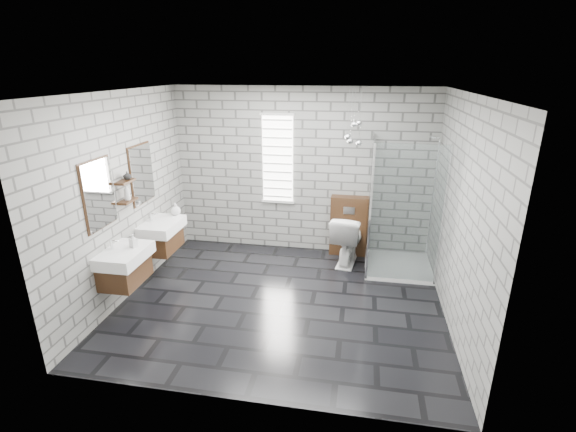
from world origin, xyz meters
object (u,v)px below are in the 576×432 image
(vanity_left, at_px, (122,256))
(cistern_panel, at_px, (348,226))
(shower_enclosure, at_px, (394,241))
(toilet, at_px, (347,239))
(vanity_right, at_px, (159,227))

(vanity_left, xyz_separation_m, cistern_panel, (2.71, 2.24, -0.26))
(shower_enclosure, bearing_deg, cistern_panel, 143.59)
(shower_enclosure, relative_size, toilet, 2.51)
(cistern_panel, bearing_deg, shower_enclosure, -36.41)
(vanity_left, distance_m, cistern_panel, 3.52)
(vanity_left, relative_size, toilet, 1.94)
(vanity_right, relative_size, shower_enclosure, 0.77)
(vanity_right, bearing_deg, shower_enclosure, 11.76)
(shower_enclosure, bearing_deg, vanity_left, -153.20)
(toilet, bearing_deg, vanity_right, 26.09)
(toilet, bearing_deg, cistern_panel, -82.38)
(cistern_panel, bearing_deg, vanity_left, -140.41)
(cistern_panel, xyz_separation_m, toilet, (0.00, -0.32, -0.10))
(vanity_right, bearing_deg, vanity_left, -90.00)
(vanity_right, relative_size, toilet, 1.94)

